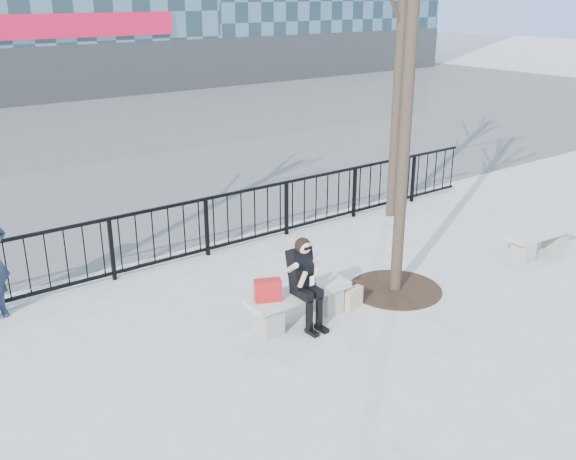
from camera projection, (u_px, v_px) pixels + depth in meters
ground at (299, 321)px, 9.43m from camera, size 120.00×120.00×0.00m
street_surface at (16, 142)px, 20.70m from camera, size 60.00×23.00×0.01m
railing at (197, 229)px, 11.49m from camera, size 14.00×0.06×1.10m
tree_grate at (395, 289)px, 10.41m from camera, size 1.50×1.50×0.02m
bench_main at (299, 302)px, 9.32m from camera, size 1.65×0.46×0.49m
bench_second at (540, 240)px, 11.75m from camera, size 1.50×0.42×0.45m
seated_woman at (306, 283)px, 9.07m from camera, size 0.50×0.64×1.34m
handbag at (268, 290)px, 8.92m from camera, size 0.41×0.31×0.31m
shopping_bag at (353, 298)px, 9.76m from camera, size 0.36×0.19×0.33m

